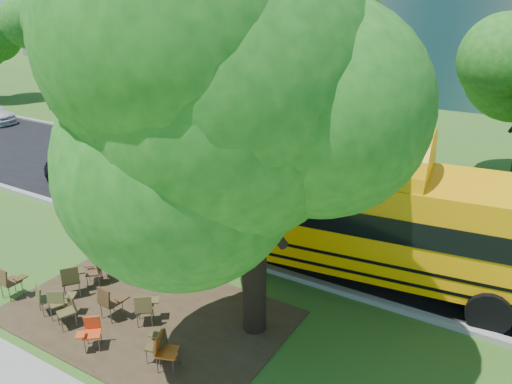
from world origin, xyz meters
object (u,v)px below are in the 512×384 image
Objects in this scene: chair_5 at (91,330)px; bg_car_red at (136,140)px; chair_2 at (59,301)px; chair_8 at (71,278)px; chair_10 at (107,260)px; bg_car_silver at (108,126)px; chair_6 at (158,343)px; chair_7 at (164,349)px; chair_9 at (95,269)px; pedestrian_a at (87,103)px; main_tree at (254,113)px; chair_1 at (44,296)px; chair_3 at (67,307)px; chair_4 at (109,300)px; chair_0 at (8,280)px; chair_11 at (145,306)px; black_car at (79,177)px; school_bus at (370,217)px; pedestrian_b at (93,108)px.

bg_car_red is (-9.93, 11.89, 0.12)m from chair_5.
chair_8 is (-0.55, 0.83, 0.04)m from chair_2.
bg_car_silver reaches higher than chair_10.
chair_8 is at bearing 65.62° from chair_6.
chair_5 is 1.95m from chair_7.
pedestrian_a reaches higher than chair_9.
main_tree is 9.84× the size of chair_7.
chair_10 reaches higher than chair_9.
chair_3 is (0.89, -0.03, 0.01)m from chair_1.
chair_5 is at bearing -62.02° from chair_4.
chair_4 is at bearing -111.23° from chair_3.
chair_0 is at bearing -156.01° from chair_1.
chair_7 reaches higher than chair_5.
main_tree is 5.48m from chair_11.
chair_5 is 3.07m from chair_10.
pedestrian_a is at bearing 158.48° from chair_1.
chair_4 is 0.49× the size of pedestrian_a.
chair_11 is (-2.35, -1.26, -4.79)m from main_tree.
black_car is (-5.95, 4.11, 0.10)m from chair_10.
bg_car_red is at bearing 95.54° from chair_2.
chair_4 is 1.02× the size of chair_10.
school_bus is at bearing 53.16° from chair_4.
main_tree is at bearing -117.13° from bg_car_red.
black_car is (-9.84, 6.16, 0.11)m from chair_7.
pedestrian_b is (-3.50, 2.14, 0.26)m from bg_car_silver.
chair_10 is 0.21× the size of bg_car_red.
school_bus is 7.48m from chair_10.
chair_8 is at bearing -116.34° from black_car.
pedestrian_a is at bearing 104.34° from chair_11.
chair_2 is 0.98× the size of chair_7.
chair_10 is at bearing -98.57° from pedestrian_a.
chair_1 is at bearing -143.50° from school_bus.
pedestrian_a is at bearing 149.97° from school_bus.
chair_7 is (2.35, -0.68, -0.02)m from chair_4.
chair_6 is 3.75m from chair_8.
main_tree reaches higher than chair_9.
chair_11 is 17.83m from bg_car_silver.
chair_2 is 0.96× the size of chair_10.
chair_6 is at bearing -152.79° from chair_3.
black_car reaches higher than chair_3.
pedestrian_a is (-16.33, 15.33, 0.41)m from chair_2.
school_bus is at bearing -81.59° from pedestrian_a.
chair_0 is 0.97× the size of chair_8.
black_car is (-10.74, 3.93, -4.67)m from main_tree.
chair_2 is 1.03× the size of chair_3.
main_tree is 23.47m from pedestrian_b.
chair_0 is 0.21× the size of bg_car_red.
chair_7 is 0.23× the size of black_car.
chair_3 is 2.24m from chair_10.
chair_5 is 18.34m from bg_car_silver.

